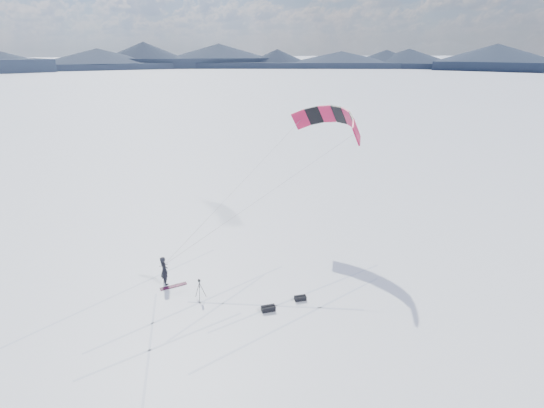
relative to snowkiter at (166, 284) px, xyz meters
name	(u,v)px	position (x,y,z in m)	size (l,w,h in m)	color
ground	(217,309)	(2.37, -3.73, 0.00)	(1800.00, 1800.00, 0.00)	white
horizon_hills	(213,247)	(2.37, -3.73, 3.97)	(704.00, 705.94, 9.38)	#1F2A3F
snow_tracks	(213,317)	(1.96, -4.37, 0.00)	(17.62, 14.39, 0.01)	silver
snowkiter	(166,284)	(0.00, 0.00, 0.00)	(0.69, 0.45, 1.89)	black
snowboard	(173,286)	(0.41, -0.51, 0.02)	(1.63, 0.30, 0.04)	maroon
tripod	(200,286)	(1.71, -2.35, 0.82)	(0.61, 0.64, 1.27)	black
gear_bag_a	(268,308)	(5.03, -4.91, 0.15)	(0.82, 0.45, 0.35)	black
gear_bag_b	(300,298)	(7.14, -4.64, 0.14)	(0.73, 0.44, 0.31)	black
power_kite	(333,120)	(12.81, 2.65, 9.00)	(14.18, 6.78, 8.68)	#C31544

